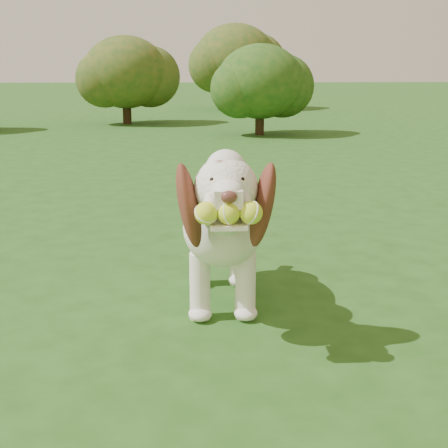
{
  "coord_description": "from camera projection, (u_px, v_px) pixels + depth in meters",
  "views": [
    {
      "loc": [
        0.12,
        -2.72,
        1.14
      ],
      "look_at": [
        0.26,
        -0.16,
        0.48
      ],
      "focal_mm": 50.0,
      "sensor_mm": 36.0,
      "label": 1
    }
  ],
  "objects": [
    {
      "name": "ground",
      "position": [
        167.0,
        316.0,
        2.91
      ],
      "size": [
        80.0,
        80.0,
        0.0
      ],
      "primitive_type": "plane",
      "color": "#204914",
      "rests_on": "ground"
    },
    {
      "name": "dog",
      "position": [
        221.0,
        220.0,
        2.9
      ],
      "size": [
        0.44,
        1.25,
        0.82
      ],
      "rotation": [
        0.0,
        0.0,
        -0.01
      ],
      "color": "white",
      "rests_on": "ground"
    },
    {
      "name": "shrub_b",
      "position": [
        126.0,
        72.0,
        12.1
      ],
      "size": [
        1.64,
        1.64,
        1.7
      ],
      "color": "#382314",
      "rests_on": "ground"
    },
    {
      "name": "shrub_i",
      "position": [
        235.0,
        59.0,
        16.16
      ],
      "size": [
        2.11,
        2.11,
        2.19
      ],
      "color": "#382314",
      "rests_on": "ground"
    },
    {
      "name": "shrub_c",
      "position": [
        260.0,
        82.0,
        10.2
      ],
      "size": [
        1.43,
        1.43,
        1.48
      ],
      "color": "#382314",
      "rests_on": "ground"
    }
  ]
}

